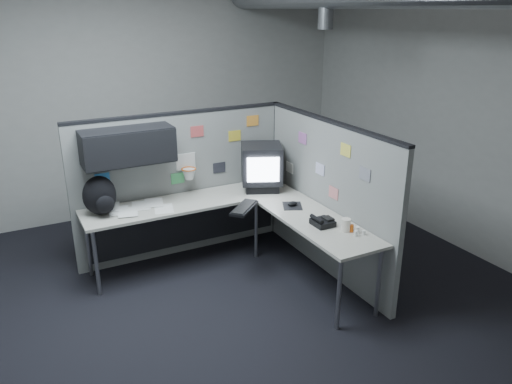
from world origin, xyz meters
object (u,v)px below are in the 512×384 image
desk (224,215)px  monitor (262,166)px  keyboard (244,208)px  backpack (100,196)px  phone (322,222)px

desk → monitor: 0.75m
keyboard → backpack: (-1.31, 0.54, 0.18)m
desk → keyboard: size_ratio=5.41×
backpack → phone: bearing=-24.5°
monitor → keyboard: monitor is taller
phone → backpack: 2.18m
monitor → backpack: (-1.77, 0.05, -0.07)m
desk → keyboard: 0.29m
desk → phone: bearing=-55.9°
monitor → phone: bearing=-110.1°
keyboard → phone: size_ratio=2.14×
phone → backpack: size_ratio=0.50×
desk → phone: phone is taller
monitor → backpack: size_ratio=1.47×
monitor → phone: (0.02, -1.18, -0.23)m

